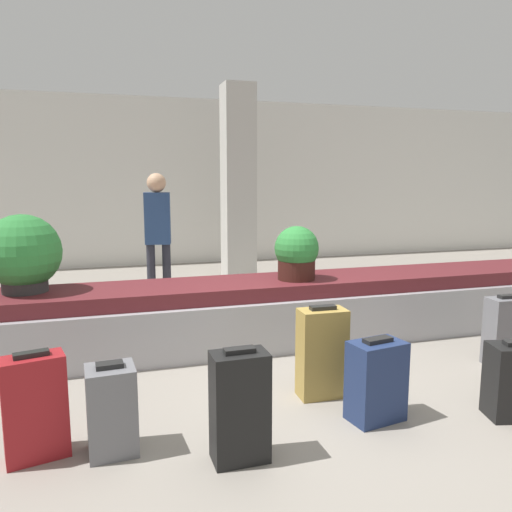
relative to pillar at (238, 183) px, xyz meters
name	(u,v)px	position (x,y,z in m)	size (l,w,h in m)	color
ground_plane	(304,394)	(-0.70, -4.72, -1.60)	(18.00, 18.00, 0.00)	gray
back_wall	(182,182)	(-0.70, 1.70, 0.00)	(18.00, 0.06, 3.20)	silver
carousel	(256,313)	(-0.70, -3.41, -1.29)	(8.37, 0.92, 0.65)	#9E9EA3
pillar	(238,183)	(0.00, 0.00, 0.00)	(0.51, 0.51, 3.20)	beige
suitcase_1	(112,410)	(-2.15, -5.16, -1.32)	(0.31, 0.28, 0.58)	slate
suitcase_2	(322,353)	(-0.58, -4.78, -1.25)	(0.37, 0.22, 0.72)	#A3843D
suitcase_3	(507,331)	(1.28, -4.65, -1.29)	(0.38, 0.22, 0.65)	slate
suitcase_4	(376,381)	(-0.38, -5.25, -1.32)	(0.41, 0.30, 0.59)	navy
suitcase_5	(35,407)	(-2.58, -5.09, -1.28)	(0.39, 0.27, 0.67)	maroon
suitcase_7	(240,406)	(-1.42, -5.46, -1.26)	(0.34, 0.22, 0.70)	black
potted_plant_0	(297,253)	(-0.29, -3.47, -0.68)	(0.45, 0.45, 0.55)	#381914
potted_plant_1	(23,254)	(-2.86, -3.30, -0.60)	(0.68, 0.68, 0.71)	#2D2D2D
traveler_1	(158,228)	(-1.51, -1.66, -0.55)	(0.35, 0.24, 1.74)	#282833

